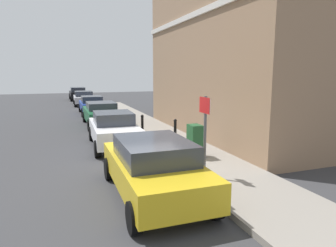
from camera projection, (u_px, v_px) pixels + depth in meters
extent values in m
plane|color=#38383A|center=(147.00, 168.00, 9.83)|extent=(80.00, 80.00, 0.00)
cube|color=gray|center=(151.00, 130.00, 16.03)|extent=(2.49, 30.00, 0.15)
cube|color=#937256|center=(261.00, 47.00, 14.99)|extent=(7.76, 11.58, 8.75)
cube|color=silver|center=(190.00, 16.00, 13.47)|extent=(0.12, 11.58, 0.24)
cube|color=gold|center=(153.00, 171.00, 7.48)|extent=(1.88, 4.29, 0.66)
cube|color=#2D333D|center=(154.00, 150.00, 7.33)|extent=(1.64, 2.22, 0.51)
cylinder|color=black|center=(109.00, 169.00, 8.72)|extent=(0.22, 0.64, 0.64)
cylinder|color=black|center=(166.00, 163.00, 9.30)|extent=(0.22, 0.64, 0.64)
cylinder|color=black|center=(134.00, 218.00, 5.76)|extent=(0.22, 0.64, 0.64)
cylinder|color=black|center=(215.00, 204.00, 6.34)|extent=(0.22, 0.64, 0.64)
cube|color=silver|center=(114.00, 131.00, 12.56)|extent=(1.85, 4.12, 0.66)
cube|color=#2D333D|center=(113.00, 118.00, 12.48)|extent=(1.58, 1.81, 0.50)
cylinder|color=black|center=(92.00, 134.00, 13.76)|extent=(0.24, 0.65, 0.64)
cylinder|color=black|center=(127.00, 131.00, 14.26)|extent=(0.24, 0.65, 0.64)
cylinder|color=black|center=(98.00, 149.00, 10.97)|extent=(0.24, 0.65, 0.64)
cylinder|color=black|center=(141.00, 146.00, 11.48)|extent=(0.24, 0.65, 0.64)
cube|color=#195933|center=(101.00, 115.00, 17.68)|extent=(1.79, 4.36, 0.65)
cube|color=#2D333D|center=(101.00, 106.00, 17.59)|extent=(1.57, 2.04, 0.43)
cylinder|color=black|center=(85.00, 117.00, 18.96)|extent=(0.22, 0.64, 0.64)
cylinder|color=black|center=(111.00, 116.00, 19.53)|extent=(0.22, 0.64, 0.64)
cylinder|color=black|center=(90.00, 125.00, 15.94)|extent=(0.22, 0.64, 0.64)
cylinder|color=black|center=(121.00, 124.00, 16.51)|extent=(0.22, 0.64, 0.64)
cube|color=navy|center=(92.00, 106.00, 22.70)|extent=(1.68, 4.22, 0.56)
cube|color=#2D333D|center=(92.00, 99.00, 22.61)|extent=(1.46, 1.81, 0.49)
cylinder|color=black|center=(80.00, 108.00, 23.93)|extent=(0.22, 0.64, 0.64)
cylinder|color=black|center=(100.00, 107.00, 24.45)|extent=(0.22, 0.64, 0.64)
cylinder|color=black|center=(83.00, 113.00, 21.05)|extent=(0.22, 0.64, 0.64)
cylinder|color=black|center=(105.00, 112.00, 21.56)|extent=(0.22, 0.64, 0.64)
cube|color=#B7B7BC|center=(84.00, 99.00, 28.93)|extent=(1.87, 4.19, 0.55)
cube|color=#2D333D|center=(84.00, 94.00, 28.85)|extent=(1.62, 2.05, 0.50)
cylinder|color=black|center=(74.00, 101.00, 30.13)|extent=(0.23, 0.64, 0.64)
cylinder|color=black|center=(92.00, 100.00, 30.67)|extent=(0.23, 0.64, 0.64)
cylinder|color=black|center=(75.00, 104.00, 27.28)|extent=(0.23, 0.64, 0.64)
cylinder|color=black|center=(94.00, 103.00, 27.83)|extent=(0.23, 0.64, 0.64)
cube|color=black|center=(78.00, 94.00, 34.42)|extent=(1.77, 4.27, 0.67)
cube|color=#2D333D|center=(78.00, 89.00, 34.33)|extent=(1.54, 2.21, 0.50)
cylinder|color=black|center=(70.00, 96.00, 35.65)|extent=(0.23, 0.64, 0.64)
cylinder|color=black|center=(84.00, 96.00, 36.21)|extent=(0.23, 0.64, 0.64)
cylinder|color=black|center=(71.00, 99.00, 32.73)|extent=(0.23, 0.64, 0.64)
cylinder|color=black|center=(87.00, 98.00, 33.30)|extent=(0.23, 0.64, 0.64)
cube|color=#1E4C28|center=(195.00, 141.00, 10.46)|extent=(0.40, 0.55, 1.15)
cube|color=#333333|center=(195.00, 156.00, 10.54)|extent=(0.46, 0.61, 0.08)
cylinder|color=black|center=(175.00, 132.00, 12.49)|extent=(0.12, 0.12, 0.95)
sphere|color=black|center=(175.00, 121.00, 12.41)|extent=(0.14, 0.14, 0.14)
cylinder|color=black|center=(142.00, 127.00, 13.81)|extent=(0.12, 0.12, 0.95)
sphere|color=black|center=(142.00, 116.00, 13.73)|extent=(0.14, 0.14, 0.14)
cylinder|color=#59595B|center=(205.00, 137.00, 8.33)|extent=(0.08, 0.08, 2.30)
cube|color=white|center=(205.00, 105.00, 8.17)|extent=(0.03, 0.56, 0.40)
cube|color=red|center=(204.00, 105.00, 8.16)|extent=(0.01, 0.60, 0.44)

